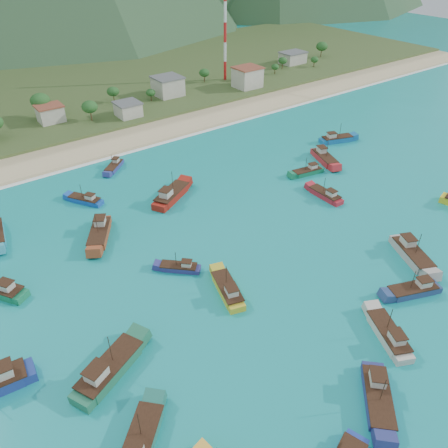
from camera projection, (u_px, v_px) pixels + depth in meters
ground at (251, 294)px, 80.56m from camera, size 600.00×600.00×0.00m
beach at (87, 149)px, 133.03m from camera, size 400.00×18.00×1.20m
land at (28, 97)px, 173.54m from camera, size 400.00×110.00×2.40m
surf_line at (100, 160)px, 126.72m from camera, size 400.00×2.50×0.08m
village at (74, 109)px, 148.00m from camera, size 216.76×29.99×7.53m
vegetation at (3, 122)px, 137.48m from camera, size 276.01×25.29×8.70m
radio_tower at (225, 22)px, 174.67m from camera, size 1.20×1.20×45.37m
boat_0 at (325, 195)px, 108.90m from camera, size 2.93×9.61×5.66m
boat_1 at (378, 398)px, 61.92m from camera, size 10.37×10.44×6.71m
boat_2 at (413, 291)px, 80.36m from camera, size 10.57×6.47×6.01m
boat_4 at (180, 268)px, 86.02m from camera, size 7.44×7.30×4.76m
boat_5 at (114, 167)px, 121.92m from camera, size 7.97×7.63×5.03m
boat_6 at (307, 172)px, 119.31m from camera, size 9.41×4.22×5.37m
boat_9 at (171, 195)px, 108.12m from camera, size 13.01×9.67×7.58m
boat_11 at (324, 158)px, 125.69m from camera, size 7.24×12.04×6.84m
boat_12 at (140, 445)px, 56.30m from camera, size 10.79×10.59×6.90m
boat_13 at (109, 370)px, 65.69m from camera, size 13.39×9.07×7.68m
boat_16 at (100, 234)px, 94.87m from camera, size 9.36×12.02×7.08m
boat_17 at (389, 335)px, 71.54m from camera, size 7.47×11.06×6.34m
boat_21 at (0, 290)px, 80.42m from camera, size 8.68×10.85×6.43m
boat_24 at (412, 254)px, 88.86m from camera, size 8.34×12.43×7.13m
boat_27 at (228, 290)px, 80.39m from camera, size 5.95×10.95×6.21m
boat_29 at (337, 139)px, 137.01m from camera, size 11.19×6.50×6.35m
boat_30 at (85, 200)px, 107.02m from camera, size 6.99×8.96×5.28m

